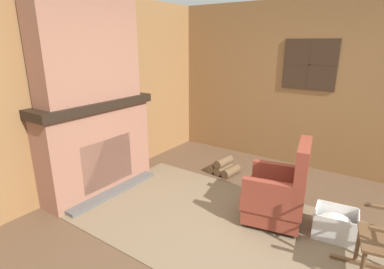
{
  "coord_description": "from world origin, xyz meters",
  "views": [
    {
      "loc": [
        1.01,
        -2.45,
        2.01
      ],
      "look_at": [
        -1.03,
        0.5,
        0.9
      ],
      "focal_mm": 28.0,
      "sensor_mm": 36.0,
      "label": 1
    }
  ],
  "objects_px": {
    "laundry_basket": "(335,224)",
    "oil_lamp_vase": "(63,97)",
    "storage_case": "(113,91)",
    "firewood_stack": "(223,167)",
    "armchair": "(279,194)"
  },
  "relations": [
    {
      "from": "oil_lamp_vase",
      "to": "storage_case",
      "type": "height_order",
      "value": "oil_lamp_vase"
    },
    {
      "from": "armchair",
      "to": "laundry_basket",
      "type": "distance_m",
      "value": 0.64
    },
    {
      "from": "laundry_basket",
      "to": "oil_lamp_vase",
      "type": "bearing_deg",
      "value": -160.08
    },
    {
      "from": "armchair",
      "to": "laundry_basket",
      "type": "xyz_separation_m",
      "value": [
        0.6,
        0.09,
        -0.21
      ]
    },
    {
      "from": "armchair",
      "to": "storage_case",
      "type": "height_order",
      "value": "storage_case"
    },
    {
      "from": "armchair",
      "to": "firewood_stack",
      "type": "relative_size",
      "value": 2.17
    },
    {
      "from": "firewood_stack",
      "to": "storage_case",
      "type": "height_order",
      "value": "storage_case"
    },
    {
      "from": "storage_case",
      "to": "laundry_basket",
      "type": "bearing_deg",
      "value": 5.96
    },
    {
      "from": "laundry_basket",
      "to": "storage_case",
      "type": "bearing_deg",
      "value": -174.04
    },
    {
      "from": "storage_case",
      "to": "firewood_stack",
      "type": "bearing_deg",
      "value": 41.09
    },
    {
      "from": "firewood_stack",
      "to": "storage_case",
      "type": "distance_m",
      "value": 2.06
    },
    {
      "from": "storage_case",
      "to": "oil_lamp_vase",
      "type": "bearing_deg",
      "value": -90.01
    },
    {
      "from": "firewood_stack",
      "to": "armchair",
      "type": "bearing_deg",
      "value": -35.82
    },
    {
      "from": "firewood_stack",
      "to": "laundry_basket",
      "type": "height_order",
      "value": "laundry_basket"
    },
    {
      "from": "laundry_basket",
      "to": "storage_case",
      "type": "relative_size",
      "value": 1.73
    }
  ]
}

